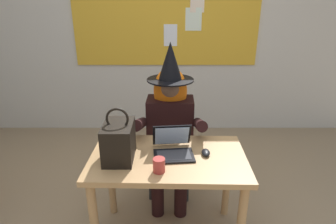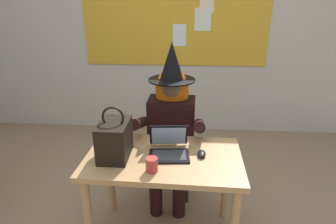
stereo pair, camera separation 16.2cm
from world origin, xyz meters
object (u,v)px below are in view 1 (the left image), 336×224
person_costumed (169,119)px  handbag (117,141)px  chair_at_desk (169,142)px  laptop (172,148)px  desk_main (167,169)px  computer_mouse (204,152)px  coffee_mug (158,165)px

person_costumed → handbag: 0.70m
chair_at_desk → laptop: 0.71m
desk_main → chair_at_desk: 0.70m
laptop → computer_mouse: size_ratio=2.96×
computer_mouse → desk_main: bearing=-173.3°
person_costumed → laptop: bearing=3.5°
computer_mouse → handbag: (-0.61, -0.05, 0.12)m
desk_main → computer_mouse: size_ratio=10.83×
person_costumed → chair_at_desk: bearing=177.8°
laptop → person_costumed: bearing=86.5°
desk_main → laptop: size_ratio=3.66×
desk_main → computer_mouse: bearing=4.6°
chair_at_desk → laptop: size_ratio=2.87×
person_costumed → handbag: (-0.36, -0.60, 0.09)m
handbag → coffee_mug: size_ratio=3.98×
computer_mouse → handbag: bearing=-173.3°
chair_at_desk → person_costumed: (-0.01, -0.12, 0.29)m
person_costumed → laptop: size_ratio=4.72×
coffee_mug → handbag: bearing=148.9°
desk_main → person_costumed: size_ratio=0.77×
person_costumed → desk_main: bearing=-0.2°
person_costumed → coffee_mug: person_costumed is taller
chair_at_desk → computer_mouse: bearing=24.6°
person_costumed → laptop: 0.53m
laptop → handbag: 0.39m
computer_mouse → handbag: 0.62m
computer_mouse → handbag: handbag is taller
computer_mouse → coffee_mug: coffee_mug is taller
handbag → coffee_mug: handbag is taller
laptop → coffee_mug: (-0.09, -0.24, 0.00)m
person_costumed → laptop: (0.02, -0.53, 0.00)m
desk_main → coffee_mug: size_ratio=11.86×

